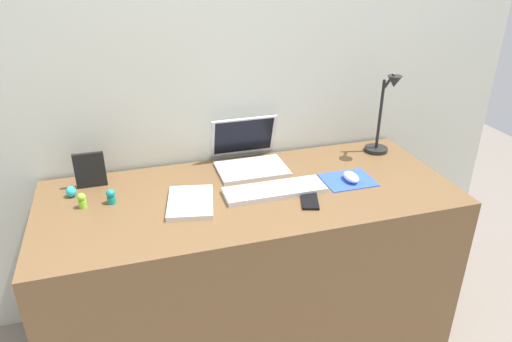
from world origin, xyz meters
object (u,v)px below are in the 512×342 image
object	(u,v)px
laptop	(248,154)
toy_figurine_cyan	(71,192)
cell_phone	(310,201)
desk_lamp	(384,117)
mouse	(351,177)
picture_frame	(90,170)
toy_figurine_lime	(82,200)
notebook_pad	(190,202)
keyboard	(275,190)
toy_figurine_teal	(111,196)

from	to	relation	value
laptop	toy_figurine_cyan	xyz separation A→B (m)	(-0.75, -0.08, -0.03)
laptop	toy_figurine_cyan	size ratio (longest dim) A/B	6.75
cell_phone	toy_figurine_cyan	distance (m)	0.94
cell_phone	desk_lamp	size ratio (longest dim) A/B	0.32
mouse	laptop	bearing A→B (deg)	142.54
picture_frame	toy_figurine_cyan	world-z (taller)	picture_frame
desk_lamp	toy_figurine_lime	distance (m)	1.35
desk_lamp	notebook_pad	size ratio (longest dim) A/B	1.66
notebook_pad	laptop	bearing A→B (deg)	53.60
toy_figurine_cyan	cell_phone	bearing A→B (deg)	-19.25
desk_lamp	notebook_pad	bearing A→B (deg)	-166.86
cell_phone	picture_frame	size ratio (longest dim) A/B	0.85
keyboard	mouse	bearing A→B (deg)	-0.19
picture_frame	toy_figurine_cyan	bearing A→B (deg)	-139.85
toy_figurine_lime	laptop	bearing A→B (deg)	14.75
picture_frame	mouse	bearing A→B (deg)	-14.25
laptop	keyboard	size ratio (longest dim) A/B	0.73
laptop	notebook_pad	bearing A→B (deg)	-137.68
keyboard	picture_frame	world-z (taller)	picture_frame
picture_frame	toy_figurine_teal	world-z (taller)	picture_frame
laptop	mouse	distance (m)	0.46
laptop	desk_lamp	world-z (taller)	desk_lamp
cell_phone	picture_frame	bearing A→B (deg)	172.96
desk_lamp	toy_figurine_lime	world-z (taller)	desk_lamp
cell_phone	picture_frame	distance (m)	0.89
keyboard	cell_phone	bearing A→B (deg)	-46.74
notebook_pad	desk_lamp	bearing A→B (deg)	24.42
keyboard	toy_figurine_teal	xyz separation A→B (m)	(-0.63, 0.10, 0.02)
laptop	mouse	world-z (taller)	laptop
keyboard	notebook_pad	xyz separation A→B (m)	(-0.34, -0.00, 0.00)
picture_frame	toy_figurine_teal	bearing A→B (deg)	-66.13
mouse	picture_frame	xyz separation A→B (m)	(-1.04, 0.26, 0.05)
keyboard	cell_phone	xyz separation A→B (m)	(0.11, -0.11, -0.01)
toy_figurine_lime	toy_figurine_cyan	bearing A→B (deg)	114.21
picture_frame	toy_figurine_cyan	xyz separation A→B (m)	(-0.08, -0.07, -0.05)
picture_frame	toy_figurine_teal	distance (m)	0.18
cell_phone	picture_frame	xyz separation A→B (m)	(-0.81, 0.37, 0.07)
laptop	toy_figurine_teal	bearing A→B (deg)	-163.08
cell_phone	picture_frame	world-z (taller)	picture_frame
mouse	toy_figurine_teal	size ratio (longest dim) A/B	1.63
keyboard	toy_figurine_teal	world-z (taller)	toy_figurine_teal
keyboard	mouse	xyz separation A→B (m)	(0.34, -0.00, 0.01)
keyboard	picture_frame	size ratio (longest dim) A/B	2.73
desk_lamp	laptop	bearing A→B (deg)	174.37
laptop	picture_frame	bearing A→B (deg)	-178.45
laptop	toy_figurine_teal	xyz separation A→B (m)	(-0.60, -0.18, -0.02)
notebook_pad	toy_figurine_cyan	bearing A→B (deg)	167.11
desk_lamp	toy_figurine_teal	distance (m)	1.24
picture_frame	toy_figurine_teal	size ratio (longest dim) A/B	2.55
mouse	picture_frame	world-z (taller)	picture_frame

